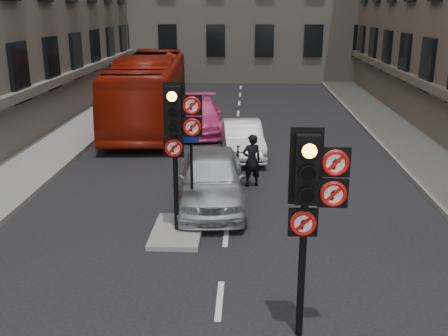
# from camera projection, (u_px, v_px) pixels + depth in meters

# --- Properties ---
(pavement_left) EXTENTS (3.00, 50.00, 0.16)m
(pavement_left) POSITION_uv_depth(u_px,v_px,m) (43.00, 151.00, 19.75)
(pavement_left) COLOR gray
(pavement_left) RESTS_ON ground
(pavement_right) EXTENTS (3.00, 50.00, 0.16)m
(pavement_right) POSITION_uv_depth(u_px,v_px,m) (431.00, 156.00, 19.12)
(pavement_right) COLOR gray
(pavement_right) RESTS_ON ground
(centre_island) EXTENTS (1.20, 2.00, 0.12)m
(centre_island) POSITION_uv_depth(u_px,v_px,m) (177.00, 231.00, 12.82)
(centre_island) COLOR gray
(centre_island) RESTS_ON ground
(signal_near) EXTENTS (0.91, 0.40, 3.58)m
(signal_near) POSITION_uv_depth(u_px,v_px,m) (311.00, 192.00, 8.13)
(signal_near) COLOR black
(signal_near) RESTS_ON ground
(signal_far) EXTENTS (0.91, 0.40, 3.58)m
(signal_far) POSITION_uv_depth(u_px,v_px,m) (178.00, 126.00, 12.02)
(signal_far) COLOR black
(signal_far) RESTS_ON centre_island
(car_silver) EXTENTS (2.12, 4.67, 1.55)m
(car_silver) POSITION_uv_depth(u_px,v_px,m) (212.00, 178.00, 14.48)
(car_silver) COLOR #B0B2B8
(car_silver) RESTS_ON ground
(car_white) EXTENTS (1.76, 4.03, 1.29)m
(car_white) POSITION_uv_depth(u_px,v_px,m) (242.00, 139.00, 19.30)
(car_white) COLOR silver
(car_white) RESTS_ON ground
(car_pink) EXTENTS (2.43, 5.07, 1.43)m
(car_pink) POSITION_uv_depth(u_px,v_px,m) (198.00, 116.00, 23.01)
(car_pink) COLOR #ED4596
(car_pink) RESTS_ON ground
(bus_red) EXTENTS (3.43, 11.64, 3.20)m
(bus_red) POSITION_uv_depth(u_px,v_px,m) (149.00, 90.00, 24.15)
(bus_red) COLOR maroon
(bus_red) RESTS_ON ground
(motorcycle) EXTENTS (0.51, 1.56, 0.93)m
(motorcycle) POSITION_uv_depth(u_px,v_px,m) (237.00, 161.00, 17.15)
(motorcycle) COLOR black
(motorcycle) RESTS_ON ground
(motorcyclist) EXTENTS (0.70, 0.57, 1.65)m
(motorcyclist) POSITION_uv_depth(u_px,v_px,m) (252.00, 160.00, 15.99)
(motorcyclist) COLOR black
(motorcyclist) RESTS_ON ground
(info_sign) EXTENTS (0.40, 0.12, 2.34)m
(info_sign) POSITION_uv_depth(u_px,v_px,m) (191.00, 162.00, 13.03)
(info_sign) COLOR black
(info_sign) RESTS_ON centre_island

